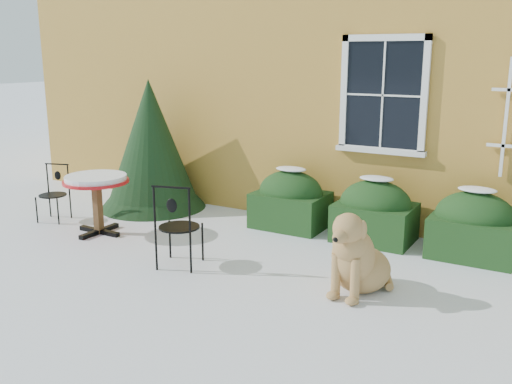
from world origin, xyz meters
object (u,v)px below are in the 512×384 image
Objects in this scene: evergreen_shrub at (151,157)px; patio_chair_near at (178,225)px; bistro_table at (96,185)px; patio_chair_far at (54,193)px; dog at (356,259)px.

patio_chair_near is at bearing -43.89° from evergreen_shrub.
bistro_table is 1.14m from patio_chair_far.
dog reaches higher than patio_chair_far.
bistro_table is at bearing -80.08° from evergreen_shrub.
evergreen_shrub reaches higher than bistro_table.
patio_chair_far is at bearing -121.32° from evergreen_shrub.
evergreen_shrub is 2.04× the size of patio_chair_near.
dog is at bearing 171.75° from patio_chair_near.
patio_chair_far is at bearing -29.02° from patio_chair_near.
patio_chair_far is at bearing 171.38° from bistro_table.
evergreen_shrub is 1.65m from patio_chair_far.
patio_chair_near reaches higher than bistro_table.
patio_chair_near reaches higher than patio_chair_far.
bistro_table is 0.87× the size of dog.
patio_chair_far is 0.82× the size of dog.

